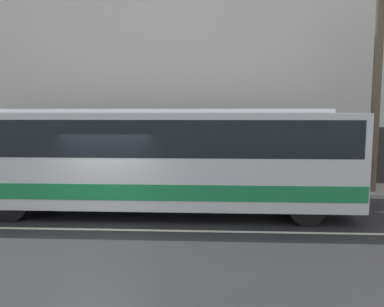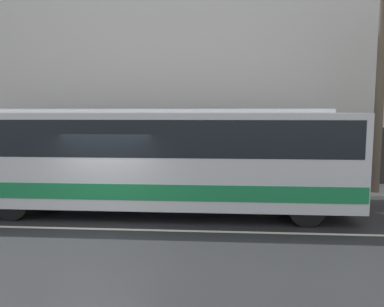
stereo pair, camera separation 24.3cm
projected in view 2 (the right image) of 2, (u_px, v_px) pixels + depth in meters
The scene contains 7 objects.
ground_plane at pixel (101, 229), 9.95m from camera, with size 60.00×60.00×0.00m, color #262628.
sidewalk at pixel (142, 188), 15.10m from camera, with size 60.00×2.40×0.13m.
building_facade at pixel (146, 73), 15.91m from camera, with size 60.00×0.35×9.90m.
lane_stripe at pixel (101, 229), 9.95m from camera, with size 54.00×0.14×0.01m.
transit_bus at pixel (148, 155), 11.47m from camera, with size 12.34×2.60×3.19m.
utility_pole_near at pixel (380, 96), 13.59m from camera, with size 0.31×0.31×7.09m.
pedestrian_waiting at pixel (137, 170), 14.67m from camera, with size 0.36×0.36×1.57m.
Camera 2 is at (3.11, -9.47, 3.10)m, focal length 35.00 mm.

